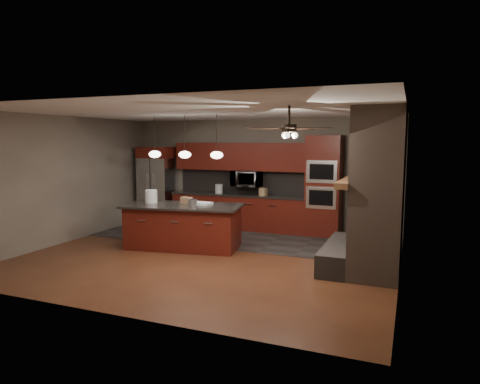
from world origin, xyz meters
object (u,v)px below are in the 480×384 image
at_px(oven_tower, 324,186).
at_px(paint_tray, 201,203).
at_px(counter_box, 263,192).
at_px(cardboard_box, 186,200).
at_px(counter_bucket, 219,189).
at_px(refrigerator, 158,185).
at_px(paint_can, 193,203).
at_px(kitchen_island, 183,226).
at_px(microwave, 247,179).
at_px(white_bucket, 151,196).

height_order(oven_tower, paint_tray, oven_tower).
relative_size(oven_tower, counter_box, 12.61).
xyz_separation_m(cardboard_box, counter_bucket, (-0.18, 2.06, 0.03)).
height_order(refrigerator, paint_can, refrigerator).
bearing_deg(paint_tray, cardboard_box, -176.08).
distance_m(oven_tower, counter_box, 1.51).
bearing_deg(counter_box, kitchen_island, -98.18).
bearing_deg(paint_tray, oven_tower, 47.85).
bearing_deg(paint_can, microwave, 82.83).
xyz_separation_m(oven_tower, counter_bucket, (-2.72, 0.01, -0.18)).
height_order(counter_bucket, counter_box, counter_bucket).
height_order(kitchen_island, paint_tray, paint_tray).
xyz_separation_m(white_bucket, counter_bucket, (0.57, 2.27, -0.05)).
bearing_deg(microwave, oven_tower, -1.66).
relative_size(microwave, counter_box, 3.88).
xyz_separation_m(microwave, counter_bucket, (-0.75, -0.05, -0.29)).
bearing_deg(oven_tower, paint_can, -134.88).
xyz_separation_m(oven_tower, paint_tray, (-2.19, -2.06, -0.25)).
height_order(microwave, kitchen_island, microwave).
relative_size(microwave, kitchen_island, 0.28).
bearing_deg(counter_box, white_bucket, -112.73).
distance_m(kitchen_island, cardboard_box, 0.57).
relative_size(oven_tower, kitchen_island, 0.92).
distance_m(refrigerator, paint_tray, 3.07).
distance_m(white_bucket, counter_box, 2.86).
xyz_separation_m(refrigerator, counter_box, (3.04, 0.03, -0.05)).
distance_m(kitchen_island, white_bucket, 0.98).
bearing_deg(paint_can, oven_tower, 45.12).
bearing_deg(microwave, white_bucket, -119.59).
bearing_deg(oven_tower, refrigerator, -179.07).
height_order(refrigerator, counter_box, refrigerator).
bearing_deg(paint_tray, counter_bucket, 109.06).
height_order(cardboard_box, counter_bucket, counter_bucket).
relative_size(microwave, refrigerator, 0.35).
distance_m(refrigerator, kitchen_island, 3.05).
bearing_deg(cardboard_box, oven_tower, 49.06).
distance_m(paint_can, counter_box, 2.37).
bearing_deg(counter_bucket, white_bucket, -104.03).
bearing_deg(kitchen_island, microwave, 67.92).
distance_m(microwave, kitchen_island, 2.53).
height_order(oven_tower, microwave, oven_tower).
height_order(kitchen_island, white_bucket, white_bucket).
relative_size(refrigerator, counter_box, 11.06).
height_order(microwave, refrigerator, refrigerator).
bearing_deg(counter_box, counter_bucket, -166.04).
height_order(kitchen_island, counter_box, counter_box).
bearing_deg(microwave, paint_can, -97.17).
bearing_deg(counter_bucket, kitchen_island, -84.55).
bearing_deg(paint_tray, microwave, 88.75).
relative_size(oven_tower, counter_bucket, 10.43).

